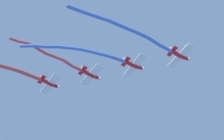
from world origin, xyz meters
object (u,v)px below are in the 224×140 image
object	(u,v)px
airplane_lead	(181,56)
airplane_slot	(50,84)
airplane_right_wing	(91,75)
airplane_left_wing	(134,65)

from	to	relation	value
airplane_lead	airplane_slot	bearing A→B (deg)	131.81
airplane_right_wing	airplane_slot	xyz separation A→B (m)	(10.63, 1.23, 0.25)
airplane_lead	airplane_right_wing	distance (m)	21.40
airplane_lead	airplane_slot	distance (m)	32.11
airplane_lead	airplane_right_wing	size ratio (longest dim) A/B	0.98
airplane_right_wing	airplane_slot	distance (m)	10.70
airplane_lead	airplane_slot	size ratio (longest dim) A/B	0.98
airplane_lead	airplane_right_wing	world-z (taller)	airplane_right_wing
airplane_slot	airplane_left_wing	bearing A→B (deg)	-51.70
airplane_left_wing	airplane_lead	bearing A→B (deg)	-45.32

